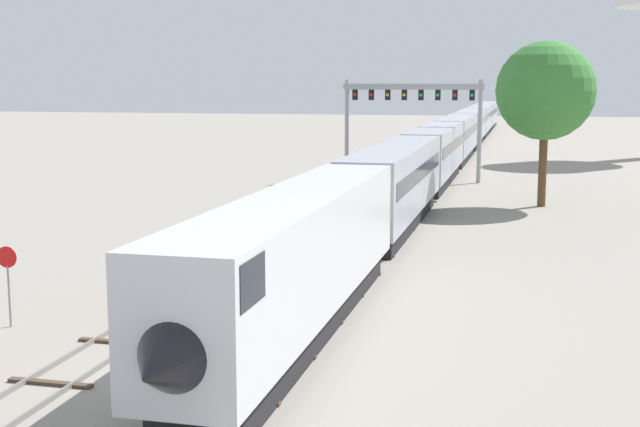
{
  "coord_description": "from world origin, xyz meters",
  "views": [
    {
      "loc": [
        9.44,
        -22.82,
        8.51
      ],
      "look_at": [
        1.0,
        12.0,
        3.0
      ],
      "focal_mm": 48.03,
      "sensor_mm": 36.0,
      "label": 1
    }
  ],
  "objects": [
    {
      "name": "ground_plane",
      "position": [
        0.0,
        0.0,
        0.0
      ],
      "size": [
        400.0,
        400.0,
        0.0
      ],
      "primitive_type": "plane",
      "color": "gray"
    },
    {
      "name": "track_main",
      "position": [
        2.0,
        60.0,
        0.07
      ],
      "size": [
        2.6,
        200.0,
        0.16
      ],
      "color": "slate",
      "rests_on": "ground"
    },
    {
      "name": "track_near",
      "position": [
        -3.5,
        40.0,
        0.07
      ],
      "size": [
        2.6,
        160.0,
        0.16
      ],
      "color": "slate",
      "rests_on": "ground"
    },
    {
      "name": "passenger_train",
      "position": [
        2.0,
        71.86,
        2.61
      ],
      "size": [
        3.04,
        156.02,
        4.8
      ],
      "color": "silver",
      "rests_on": "ground"
    },
    {
      "name": "signal_gantry",
      "position": [
        -0.25,
        50.86,
        6.47
      ],
      "size": [
        12.1,
        0.49,
        8.73
      ],
      "color": "#999BA0",
      "rests_on": "ground"
    },
    {
      "name": "stop_sign",
      "position": [
        -8.0,
        2.92,
        1.87
      ],
      "size": [
        0.76,
        0.08,
        2.88
      ],
      "color": "gray",
      "rests_on": "ground"
    },
    {
      "name": "trackside_tree_left",
      "position": [
        10.53,
        37.77,
        7.91
      ],
      "size": [
        6.73,
        6.73,
        11.3
      ],
      "color": "brown",
      "rests_on": "ground"
    }
  ]
}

